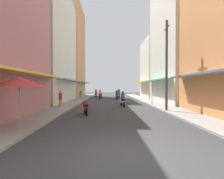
{
  "coord_description": "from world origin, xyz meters",
  "views": [
    {
      "loc": [
        -0.59,
        -5.34,
        2.01
      ],
      "look_at": [
        -0.12,
        16.09,
        1.66
      ],
      "focal_mm": 29.19,
      "sensor_mm": 36.0,
      "label": 1
    }
  ],
  "objects_px": {
    "motorbike_maroon": "(100,94)",
    "motorbike_orange": "(96,94)",
    "motorbike_red": "(85,108)",
    "pedestrian_crossing": "(80,93)",
    "motorbike_white": "(122,100)",
    "motorbike_silver": "(118,94)",
    "motorbike_green": "(119,94)",
    "street_sign_no_entry": "(152,89)",
    "pedestrian_midway": "(60,99)",
    "vendor_umbrella": "(19,82)",
    "utility_pole": "(167,65)",
    "motorbike_blue": "(117,95)"
  },
  "relations": [
    {
      "from": "motorbike_maroon",
      "to": "motorbike_orange",
      "type": "relative_size",
      "value": 0.99
    },
    {
      "from": "motorbike_red",
      "to": "pedestrian_crossing",
      "type": "relative_size",
      "value": 1.09
    },
    {
      "from": "motorbike_white",
      "to": "motorbike_silver",
      "type": "distance_m",
      "value": 12.52
    },
    {
      "from": "motorbike_green",
      "to": "motorbike_white",
      "type": "bearing_deg",
      "value": -92.22
    },
    {
      "from": "motorbike_red",
      "to": "street_sign_no_entry",
      "type": "distance_m",
      "value": 8.5
    },
    {
      "from": "motorbike_maroon",
      "to": "motorbike_red",
      "type": "height_order",
      "value": "motorbike_maroon"
    },
    {
      "from": "motorbike_maroon",
      "to": "motorbike_green",
      "type": "bearing_deg",
      "value": 42.53
    },
    {
      "from": "motorbike_orange",
      "to": "motorbike_white",
      "type": "bearing_deg",
      "value": -76.31
    },
    {
      "from": "motorbike_white",
      "to": "pedestrian_midway",
      "type": "distance_m",
      "value": 6.0
    },
    {
      "from": "pedestrian_midway",
      "to": "vendor_umbrella",
      "type": "bearing_deg",
      "value": -86.82
    },
    {
      "from": "motorbike_red",
      "to": "utility_pole",
      "type": "distance_m",
      "value": 7.18
    },
    {
      "from": "motorbike_red",
      "to": "motorbike_green",
      "type": "relative_size",
      "value": 0.99
    },
    {
      "from": "motorbike_green",
      "to": "pedestrian_crossing",
      "type": "bearing_deg",
      "value": -144.38
    },
    {
      "from": "motorbike_maroon",
      "to": "pedestrian_midway",
      "type": "distance_m",
      "value": 13.51
    },
    {
      "from": "pedestrian_crossing",
      "to": "utility_pole",
      "type": "height_order",
      "value": "utility_pole"
    },
    {
      "from": "motorbike_red",
      "to": "motorbike_blue",
      "type": "distance_m",
      "value": 15.0
    },
    {
      "from": "motorbike_orange",
      "to": "vendor_umbrella",
      "type": "bearing_deg",
      "value": -94.26
    },
    {
      "from": "motorbike_green",
      "to": "vendor_umbrella",
      "type": "distance_m",
      "value": 25.82
    },
    {
      "from": "motorbike_orange",
      "to": "motorbike_blue",
      "type": "bearing_deg",
      "value": -55.68
    },
    {
      "from": "motorbike_blue",
      "to": "pedestrian_crossing",
      "type": "relative_size",
      "value": 1.1
    },
    {
      "from": "motorbike_silver",
      "to": "motorbike_blue",
      "type": "xyz_separation_m",
      "value": [
        -0.33,
        -2.88,
        0.0
      ]
    },
    {
      "from": "motorbike_green",
      "to": "pedestrian_midway",
      "type": "bearing_deg",
      "value": -111.91
    },
    {
      "from": "pedestrian_midway",
      "to": "street_sign_no_entry",
      "type": "distance_m",
      "value": 9.22
    },
    {
      "from": "motorbike_white",
      "to": "utility_pole",
      "type": "bearing_deg",
      "value": -49.02
    },
    {
      "from": "street_sign_no_entry",
      "to": "pedestrian_midway",
      "type": "bearing_deg",
      "value": -169.99
    },
    {
      "from": "motorbike_orange",
      "to": "utility_pole",
      "type": "height_order",
      "value": "utility_pole"
    },
    {
      "from": "motorbike_green",
      "to": "pedestrian_midway",
      "type": "relative_size",
      "value": 1.1
    },
    {
      "from": "motorbike_silver",
      "to": "motorbike_blue",
      "type": "distance_m",
      "value": 2.9
    },
    {
      "from": "motorbike_white",
      "to": "street_sign_no_entry",
      "type": "height_order",
      "value": "street_sign_no_entry"
    },
    {
      "from": "motorbike_green",
      "to": "utility_pole",
      "type": "relative_size",
      "value": 0.25
    },
    {
      "from": "utility_pole",
      "to": "street_sign_no_entry",
      "type": "xyz_separation_m",
      "value": [
        -0.1,
        4.34,
        -1.99
      ]
    },
    {
      "from": "motorbike_silver",
      "to": "vendor_umbrella",
      "type": "xyz_separation_m",
      "value": [
        -5.66,
        -22.36,
        1.51
      ]
    },
    {
      "from": "pedestrian_midway",
      "to": "vendor_umbrella",
      "type": "distance_m",
      "value": 9.01
    },
    {
      "from": "motorbike_silver",
      "to": "motorbike_orange",
      "type": "bearing_deg",
      "value": 149.74
    },
    {
      "from": "motorbike_red",
      "to": "pedestrian_crossing",
      "type": "height_order",
      "value": "pedestrian_crossing"
    },
    {
      "from": "motorbike_red",
      "to": "motorbike_blue",
      "type": "height_order",
      "value": "motorbike_blue"
    },
    {
      "from": "utility_pole",
      "to": "motorbike_maroon",
      "type": "bearing_deg",
      "value": 110.55
    },
    {
      "from": "motorbike_red",
      "to": "utility_pole",
      "type": "xyz_separation_m",
      "value": [
        6.28,
        1.37,
        3.21
      ]
    },
    {
      "from": "motorbike_silver",
      "to": "motorbike_red",
      "type": "height_order",
      "value": "motorbike_silver"
    },
    {
      "from": "vendor_umbrella",
      "to": "motorbike_green",
      "type": "bearing_deg",
      "value": 76.5
    },
    {
      "from": "motorbike_green",
      "to": "motorbike_orange",
      "type": "height_order",
      "value": "same"
    },
    {
      "from": "motorbike_blue",
      "to": "utility_pole",
      "type": "bearing_deg",
      "value": -76.02
    },
    {
      "from": "motorbike_maroon",
      "to": "vendor_umbrella",
      "type": "relative_size",
      "value": 0.73
    },
    {
      "from": "motorbike_blue",
      "to": "utility_pole",
      "type": "xyz_separation_m",
      "value": [
        3.32,
        -13.34,
        3.01
      ]
    },
    {
      "from": "motorbike_silver",
      "to": "vendor_umbrella",
      "type": "height_order",
      "value": "vendor_umbrella"
    },
    {
      "from": "motorbike_white",
      "to": "motorbike_maroon",
      "type": "relative_size",
      "value": 1.01
    },
    {
      "from": "pedestrian_midway",
      "to": "utility_pole",
      "type": "relative_size",
      "value": 0.23
    },
    {
      "from": "motorbike_silver",
      "to": "pedestrian_crossing",
      "type": "height_order",
      "value": "pedestrian_crossing"
    },
    {
      "from": "motorbike_white",
      "to": "vendor_umbrella",
      "type": "distance_m",
      "value": 11.34
    },
    {
      "from": "motorbike_orange",
      "to": "vendor_umbrella",
      "type": "height_order",
      "value": "vendor_umbrella"
    }
  ]
}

